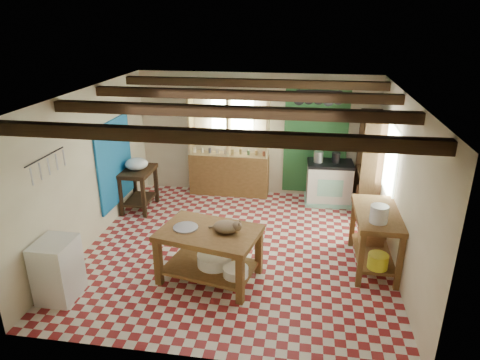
% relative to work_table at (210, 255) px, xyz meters
% --- Properties ---
extents(floor, '(5.00, 5.00, 0.02)m').
position_rel_work_table_xyz_m(floor, '(0.26, 0.91, -0.41)').
color(floor, maroon).
rests_on(floor, ground).
extents(ceiling, '(5.00, 5.00, 0.02)m').
position_rel_work_table_xyz_m(ceiling, '(0.26, 0.91, 2.20)').
color(ceiling, '#434348').
rests_on(ceiling, wall_back).
extents(wall_back, '(5.00, 0.04, 2.60)m').
position_rel_work_table_xyz_m(wall_back, '(0.26, 3.41, 0.90)').
color(wall_back, beige).
rests_on(wall_back, floor).
extents(wall_front, '(5.00, 0.04, 2.60)m').
position_rel_work_table_xyz_m(wall_front, '(0.26, -1.59, 0.90)').
color(wall_front, beige).
rests_on(wall_front, floor).
extents(wall_left, '(0.04, 5.00, 2.60)m').
position_rel_work_table_xyz_m(wall_left, '(-2.24, 0.91, 0.90)').
color(wall_left, beige).
rests_on(wall_left, floor).
extents(wall_right, '(0.04, 5.00, 2.60)m').
position_rel_work_table_xyz_m(wall_right, '(2.76, 0.91, 0.90)').
color(wall_right, beige).
rests_on(wall_right, floor).
extents(ceiling_beams, '(5.00, 3.80, 0.15)m').
position_rel_work_table_xyz_m(ceiling_beams, '(0.26, 0.91, 2.08)').
color(ceiling_beams, '#342112').
rests_on(ceiling_beams, ceiling).
extents(blue_wall_patch, '(0.04, 1.40, 1.60)m').
position_rel_work_table_xyz_m(blue_wall_patch, '(-2.21, 1.81, 0.70)').
color(blue_wall_patch, '#1768AD').
rests_on(blue_wall_patch, wall_left).
extents(green_wall_patch, '(1.30, 0.04, 2.30)m').
position_rel_work_table_xyz_m(green_wall_patch, '(1.51, 3.38, 0.85)').
color(green_wall_patch, '#215428').
rests_on(green_wall_patch, wall_back).
extents(window_back, '(0.90, 0.02, 0.80)m').
position_rel_work_table_xyz_m(window_back, '(-0.24, 3.39, 1.30)').
color(window_back, silver).
rests_on(window_back, wall_back).
extents(window_right, '(0.02, 1.30, 1.20)m').
position_rel_work_table_xyz_m(window_right, '(2.74, 1.91, 1.00)').
color(window_right, silver).
rests_on(window_right, wall_right).
extents(utensil_rail, '(0.06, 0.90, 0.28)m').
position_rel_work_table_xyz_m(utensil_rail, '(-2.18, -0.29, 1.38)').
color(utensil_rail, black).
rests_on(utensil_rail, wall_left).
extents(pot_rack, '(0.86, 0.12, 0.36)m').
position_rel_work_table_xyz_m(pot_rack, '(1.51, 2.96, 1.78)').
color(pot_rack, black).
rests_on(pot_rack, ceiling).
extents(shelving_unit, '(1.70, 0.34, 2.20)m').
position_rel_work_table_xyz_m(shelving_unit, '(-0.29, 3.22, 0.70)').
color(shelving_unit, tan).
rests_on(shelving_unit, floor).
extents(tall_rack, '(0.40, 0.86, 2.00)m').
position_rel_work_table_xyz_m(tall_rack, '(2.54, 2.71, 0.60)').
color(tall_rack, '#342112').
rests_on(tall_rack, floor).
extents(work_table, '(1.57, 1.21, 0.80)m').
position_rel_work_table_xyz_m(work_table, '(0.00, 0.00, 0.00)').
color(work_table, brown).
rests_on(work_table, floor).
extents(stove, '(0.94, 0.66, 0.89)m').
position_rel_work_table_xyz_m(stove, '(1.83, 3.06, 0.05)').
color(stove, beige).
rests_on(stove, floor).
extents(prep_table, '(0.58, 0.84, 0.85)m').
position_rel_work_table_xyz_m(prep_table, '(-1.94, 2.17, 0.03)').
color(prep_table, '#342112').
rests_on(prep_table, floor).
extents(white_cabinet, '(0.48, 0.58, 0.87)m').
position_rel_work_table_xyz_m(white_cabinet, '(-1.96, -0.76, 0.04)').
color(white_cabinet, white).
rests_on(white_cabinet, floor).
extents(right_counter, '(0.66, 1.31, 0.94)m').
position_rel_work_table_xyz_m(right_counter, '(2.44, 0.73, 0.07)').
color(right_counter, brown).
rests_on(right_counter, floor).
extents(cat, '(0.39, 0.30, 0.17)m').
position_rel_work_table_xyz_m(cat, '(0.25, -0.00, 0.48)').
color(cat, '#8A6E50').
rests_on(cat, work_table).
extents(steel_tray, '(0.43, 0.43, 0.02)m').
position_rel_work_table_xyz_m(steel_tray, '(-0.35, 0.02, 0.41)').
color(steel_tray, '#B1B0B8').
rests_on(steel_tray, work_table).
extents(basin_large, '(0.60, 0.60, 0.18)m').
position_rel_work_table_xyz_m(basin_large, '(0.06, 0.04, -0.10)').
color(basin_large, white).
rests_on(basin_large, work_table).
extents(basin_small, '(0.43, 0.43, 0.13)m').
position_rel_work_table_xyz_m(basin_small, '(0.42, -0.19, -0.12)').
color(basin_small, white).
rests_on(basin_small, work_table).
extents(kettle_left, '(0.20, 0.20, 0.22)m').
position_rel_work_table_xyz_m(kettle_left, '(1.58, 3.05, 0.61)').
color(kettle_left, '#B1B0B8').
rests_on(kettle_left, stove).
extents(kettle_right, '(0.17, 0.17, 0.21)m').
position_rel_work_table_xyz_m(kettle_right, '(1.93, 3.07, 0.60)').
color(kettle_right, black).
rests_on(kettle_right, stove).
extents(enamel_bowl, '(0.45, 0.45, 0.22)m').
position_rel_work_table_xyz_m(enamel_bowl, '(-1.94, 2.17, 0.56)').
color(enamel_bowl, white).
rests_on(enamel_bowl, prep_table).
extents(white_bucket, '(0.26, 0.26, 0.25)m').
position_rel_work_table_xyz_m(white_bucket, '(2.39, 0.38, 0.66)').
color(white_bucket, white).
rests_on(white_bucket, right_counter).
extents(wicker_basket, '(0.38, 0.30, 0.26)m').
position_rel_work_table_xyz_m(wicker_basket, '(2.43, 1.03, -0.02)').
color(wicker_basket, '#96613C').
rests_on(wicker_basket, right_counter).
extents(yellow_tub, '(0.30, 0.30, 0.22)m').
position_rel_work_table_xyz_m(yellow_tub, '(2.44, 0.28, -0.04)').
color(yellow_tub, yellow).
rests_on(yellow_tub, right_counter).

